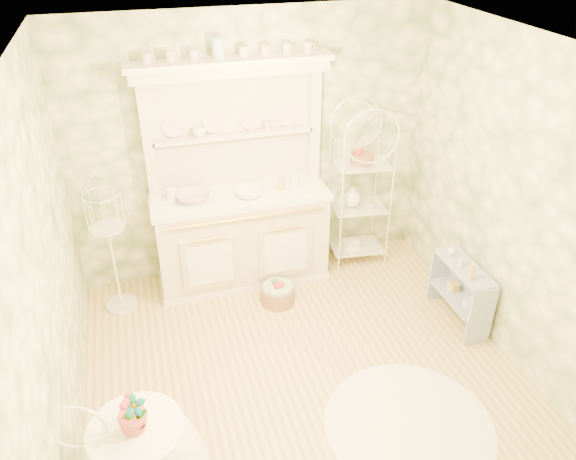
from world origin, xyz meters
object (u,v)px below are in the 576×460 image
object	(u,v)px
kitchen_dresser	(239,182)
floor_basket	(278,294)
bakers_rack	(360,187)
side_shelf	(460,295)
birdcage_stand	(110,242)

from	to	relation	value
kitchen_dresser	floor_basket	xyz separation A→B (m)	(0.24, -0.50, -1.04)
bakers_rack	side_shelf	distance (m)	1.51
kitchen_dresser	bakers_rack	distance (m)	1.32
bakers_rack	birdcage_stand	xyz separation A→B (m)	(-2.56, -0.19, -0.14)
kitchen_dresser	side_shelf	size ratio (longest dim) A/B	3.38
kitchen_dresser	side_shelf	bearing A→B (deg)	-33.98
kitchen_dresser	side_shelf	distance (m)	2.36
floor_basket	birdcage_stand	bearing A→B (deg)	166.65
bakers_rack	birdcage_stand	distance (m)	2.57
birdcage_stand	floor_basket	bearing A→B (deg)	-13.35
side_shelf	floor_basket	size ratio (longest dim) A/B	2.13
kitchen_dresser	floor_basket	bearing A→B (deg)	-63.83
kitchen_dresser	bakers_rack	bearing A→B (deg)	2.22
kitchen_dresser	birdcage_stand	size ratio (longest dim) A/B	1.52
bakers_rack	birdcage_stand	bearing A→B (deg)	-169.33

